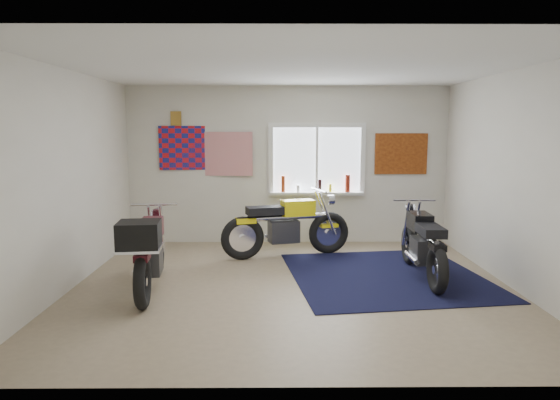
{
  "coord_description": "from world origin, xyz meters",
  "views": [
    {
      "loc": [
        -0.2,
        -6.1,
        1.98
      ],
      "look_at": [
        -0.15,
        0.4,
        1.05
      ],
      "focal_mm": 32.0,
      "sensor_mm": 36.0,
      "label": 1
    }
  ],
  "objects_px": {
    "navy_rug": "(386,275)",
    "yellow_triumph": "(286,227)",
    "maroon_tourer": "(148,251)",
    "black_chrome_bike": "(422,246)"
  },
  "relations": [
    {
      "from": "navy_rug",
      "to": "yellow_triumph",
      "type": "xyz_separation_m",
      "value": [
        -1.33,
        1.06,
        0.45
      ]
    },
    {
      "from": "yellow_triumph",
      "to": "maroon_tourer",
      "type": "bearing_deg",
      "value": -149.65
    },
    {
      "from": "navy_rug",
      "to": "yellow_triumph",
      "type": "height_order",
      "value": "yellow_triumph"
    },
    {
      "from": "black_chrome_bike",
      "to": "maroon_tourer",
      "type": "relative_size",
      "value": 0.98
    },
    {
      "from": "navy_rug",
      "to": "black_chrome_bike",
      "type": "height_order",
      "value": "black_chrome_bike"
    },
    {
      "from": "navy_rug",
      "to": "maroon_tourer",
      "type": "distance_m",
      "value": 3.14
    },
    {
      "from": "navy_rug",
      "to": "black_chrome_bike",
      "type": "bearing_deg",
      "value": -9.11
    },
    {
      "from": "maroon_tourer",
      "to": "yellow_triumph",
      "type": "bearing_deg",
      "value": -50.12
    },
    {
      "from": "navy_rug",
      "to": "maroon_tourer",
      "type": "bearing_deg",
      "value": -166.91
    },
    {
      "from": "navy_rug",
      "to": "maroon_tourer",
      "type": "xyz_separation_m",
      "value": [
        -3.02,
        -0.7,
        0.52
      ]
    }
  ]
}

